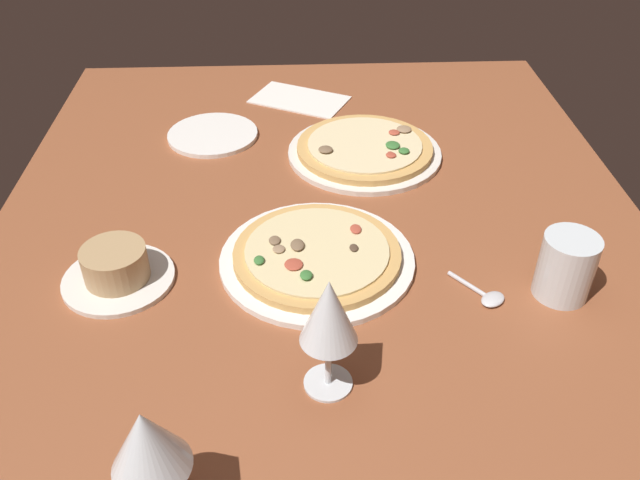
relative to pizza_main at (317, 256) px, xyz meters
The scene contains 10 objects.
dining_table 4.82cm from the pizza_main, 17.88° to the right, with size 150.00×110.00×4.00cm, color brown.
pizza_main is the anchor object (origin of this frame).
pizza_side 34.46cm from the pizza_main, 18.06° to the right, with size 29.74×29.74×3.38cm.
ramekin_on_saucer 29.96cm from the pizza_main, 95.99° to the left, with size 16.60×16.60×5.91cm.
wine_glass_far 45.88cm from the pizza_main, 156.69° to the left, with size 7.89×7.89×16.20cm.
wine_glass_near 26.64cm from the pizza_main, behind, with size 7.02×7.02×17.02cm.
water_glass 36.34cm from the pizza_main, 103.81° to the right, with size 7.98×7.98×9.85cm.
side_plate 46.03cm from the pizza_main, 25.09° to the left, with size 18.24×18.24×0.90cm, color white.
paper_menu 58.03cm from the pizza_main, ahead, with size 12.17×20.42×0.30cm, color white.
spoon 26.02cm from the pizza_main, 111.14° to the right, with size 8.91×7.79×1.00cm.
Camera 1 is at (-83.34, 4.24, 68.78)cm, focal length 37.25 mm.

